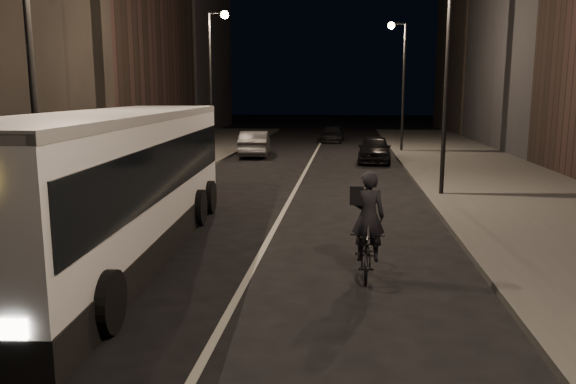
% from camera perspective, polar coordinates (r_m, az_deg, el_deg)
% --- Properties ---
extents(ground, '(180.00, 180.00, 0.00)m').
position_cam_1_polar(ground, '(10.18, -6.24, -12.46)').
color(ground, black).
rests_on(ground, ground).
extents(sidewalk_right, '(7.00, 70.00, 0.16)m').
position_cam_1_polar(sidewalk_right, '(24.36, 21.28, 0.39)').
color(sidewalk_right, '#3D3D3A').
rests_on(sidewalk_right, ground).
extents(sidewalk_left, '(7.00, 70.00, 0.16)m').
position_cam_1_polar(sidewalk_left, '(25.75, -18.26, 1.06)').
color(sidewalk_left, '#3D3D3A').
rests_on(sidewalk_left, ground).
extents(streetlight_right_mid, '(1.20, 0.44, 8.12)m').
position_cam_1_polar(streetlight_right_mid, '(21.48, 15.22, 13.66)').
color(streetlight_right_mid, black).
rests_on(streetlight_right_mid, sidewalk_right).
extents(streetlight_right_far, '(1.20, 0.44, 8.12)m').
position_cam_1_polar(streetlight_right_far, '(37.35, 11.30, 12.15)').
color(streetlight_right_far, black).
rests_on(streetlight_right_far, sidewalk_right).
extents(streetlight_left_near, '(1.20, 0.44, 8.12)m').
position_cam_1_polar(streetlight_left_near, '(15.18, -23.98, 14.80)').
color(streetlight_left_near, black).
rests_on(streetlight_left_near, sidewalk_left).
extents(streetlight_left_far, '(1.20, 0.44, 8.12)m').
position_cam_1_polar(streetlight_left_far, '(32.07, -7.49, 12.62)').
color(streetlight_left_far, black).
rests_on(streetlight_left_far, sidewalk_left).
extents(city_bus, '(3.65, 12.92, 3.44)m').
position_cam_1_polar(city_bus, '(13.95, -17.21, 1.30)').
color(city_bus, white).
rests_on(city_bus, ground).
extents(cyclist_on_bicycle, '(0.75, 2.01, 2.30)m').
position_cam_1_polar(cyclist_on_bicycle, '(12.11, 8.05, -4.99)').
color(cyclist_on_bicycle, black).
rests_on(cyclist_on_bicycle, ground).
extents(car_near, '(2.00, 4.50, 1.50)m').
position_cam_1_polar(car_near, '(31.99, 8.78, 4.33)').
color(car_near, black).
rests_on(car_near, ground).
extents(car_mid, '(2.10, 4.91, 1.57)m').
position_cam_1_polar(car_mid, '(34.71, -3.40, 4.93)').
color(car_mid, '#303133').
rests_on(car_mid, ground).
extents(car_far, '(1.93, 4.32, 1.23)m').
position_cam_1_polar(car_far, '(45.16, 4.54, 5.89)').
color(car_far, black).
rests_on(car_far, ground).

